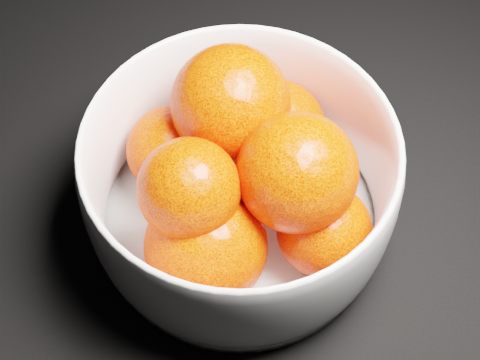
{
  "coord_description": "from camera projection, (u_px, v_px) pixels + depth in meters",
  "views": [
    {
      "loc": [
        0.25,
        -0.03,
        0.5
      ],
      "look_at": [
        0.25,
        0.25,
        0.07
      ],
      "focal_mm": 50.0,
      "sensor_mm": 36.0,
      "label": 1
    }
  ],
  "objects": [
    {
      "name": "orange_pile",
      "position": [
        242.0,
        170.0,
        0.51
      ],
      "size": [
        0.19,
        0.2,
        0.14
      ],
      "color": "#FF2E06",
      "rests_on": "bowl"
    },
    {
      "name": "bowl",
      "position": [
        240.0,
        184.0,
        0.53
      ],
      "size": [
        0.24,
        0.24,
        0.12
      ],
      "rotation": [
        0.0,
        0.0,
        0.41
      ],
      "color": "silver",
      "rests_on": "ground"
    }
  ]
}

